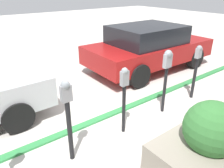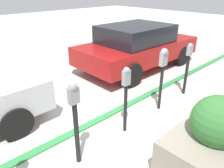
% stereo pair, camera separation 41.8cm
% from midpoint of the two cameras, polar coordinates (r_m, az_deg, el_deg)
% --- Properties ---
extents(ground_plane, '(40.00, 40.00, 0.00)m').
position_cam_midpoint_polar(ground_plane, '(4.72, -3.93, -9.18)').
color(ground_plane, beige).
extents(curb_strip, '(19.00, 0.16, 0.04)m').
position_cam_midpoint_polar(curb_strip, '(4.76, -4.57, -8.59)').
color(curb_strip, '#338C47').
rests_on(curb_strip, ground_plane).
extents(parking_meter_second, '(0.16, 0.14, 1.40)m').
position_cam_midpoint_polar(parking_meter_second, '(3.29, -13.29, -7.71)').
color(parking_meter_second, black).
rests_on(parking_meter_second, ground_plane).
extents(parking_meter_middle, '(0.15, 0.12, 1.32)m').
position_cam_midpoint_polar(parking_meter_middle, '(3.93, 0.62, -1.74)').
color(parking_meter_middle, black).
rests_on(parking_meter_middle, ground_plane).
extents(parking_meter_fourth, '(0.19, 0.16, 1.42)m').
position_cam_midpoint_polar(parking_meter_fourth, '(4.73, 10.68, 4.29)').
color(parking_meter_fourth, black).
rests_on(parking_meter_fourth, ground_plane).
extents(parking_meter_farthest, '(0.15, 0.13, 1.34)m').
position_cam_midpoint_polar(parking_meter_farthest, '(5.67, 17.26, 5.33)').
color(parking_meter_farthest, black).
rests_on(parking_meter_farthest, ground_plane).
extents(planter_box, '(1.48, 1.06, 1.26)m').
position_cam_midpoint_polar(planter_box, '(3.52, 21.72, -14.57)').
color(planter_box, gray).
rests_on(planter_box, ground_plane).
extents(parked_car_middle, '(4.27, 2.01, 1.46)m').
position_cam_midpoint_polar(parked_car_middle, '(7.36, 5.03, 9.89)').
color(parked_car_middle, maroon).
rests_on(parked_car_middle, ground_plane).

